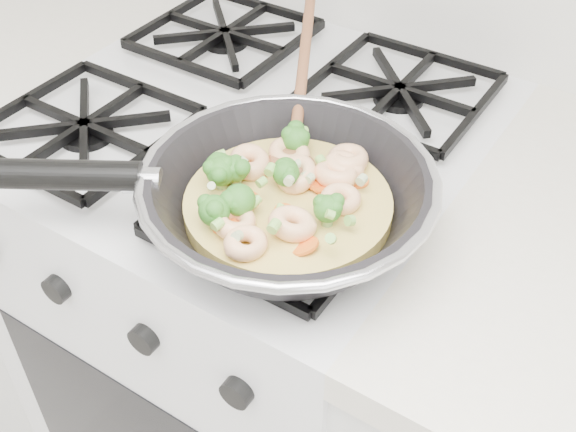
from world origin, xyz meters
The scene contains 2 objects.
stove centered at (0.00, 1.70, 0.46)m, with size 0.60×0.60×0.92m.
skillet centered at (0.16, 1.53, 0.96)m, with size 0.46×0.50×0.10m.
Camera 1 is at (0.48, 1.06, 1.44)m, focal length 44.35 mm.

